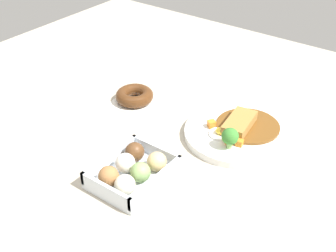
% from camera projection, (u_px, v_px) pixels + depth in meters
% --- Properties ---
extents(ground_plane, '(1.60, 1.60, 0.00)m').
position_uv_depth(ground_plane, '(144.00, 143.00, 1.07)').
color(ground_plane, '#B2A893').
extents(curry_plate, '(0.26, 0.26, 0.07)m').
position_uv_depth(curry_plate, '(237.00, 132.00, 1.09)').
color(curry_plate, white).
rests_on(curry_plate, ground_plane).
extents(donut_box, '(0.17, 0.14, 0.06)m').
position_uv_depth(donut_box, '(132.00, 171.00, 0.95)').
color(donut_box, silver).
rests_on(donut_box, ground_plane).
extents(chocolate_ring_donut, '(0.13, 0.13, 0.04)m').
position_uv_depth(chocolate_ring_donut, '(135.00, 96.00, 1.23)').
color(chocolate_ring_donut, white).
rests_on(chocolate_ring_donut, ground_plane).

